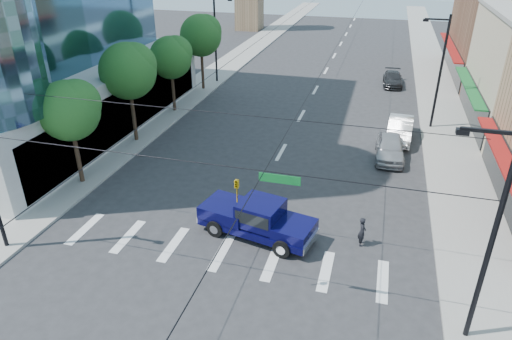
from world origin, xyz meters
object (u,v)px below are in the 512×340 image
object	(u,v)px
parked_car_far	(393,79)
pickup_truck	(257,218)
pedestrian	(362,232)
parked_car_near	(390,147)
parked_car_mid	(400,129)

from	to	relation	value
parked_car_far	pickup_truck	bearing A→B (deg)	-104.36
pedestrian	parked_car_near	world-z (taller)	parked_car_near
pickup_truck	parked_car_near	distance (m)	13.38
pedestrian	parked_car_mid	distance (m)	14.83
parked_car_mid	parked_car_far	size ratio (longest dim) A/B	1.09
pickup_truck	pedestrian	size ratio (longest dim) A/B	4.06
pickup_truck	parked_car_far	distance (m)	31.12
parked_car_mid	parked_car_near	bearing A→B (deg)	-96.99
parked_car_mid	parked_car_far	world-z (taller)	parked_car_mid
pickup_truck	parked_car_far	size ratio (longest dim) A/B	1.35
parked_car_far	parked_car_near	bearing A→B (deg)	-92.24
parked_car_near	parked_car_far	distance (m)	18.75
pickup_truck	parked_car_far	bearing A→B (deg)	89.76
pickup_truck	pedestrian	xyz separation A→B (m)	(5.35, 0.64, -0.29)
parked_car_near	pickup_truck	bearing A→B (deg)	-121.18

